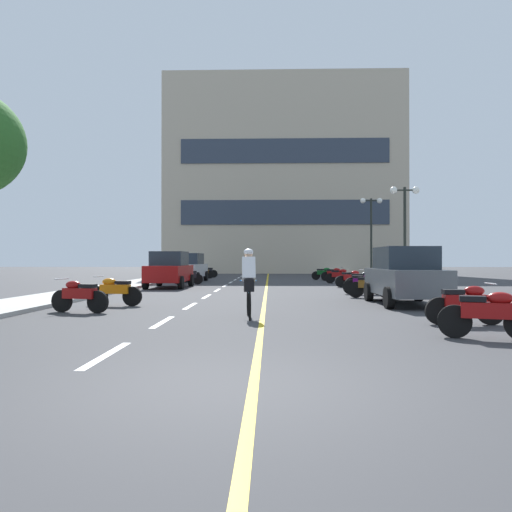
% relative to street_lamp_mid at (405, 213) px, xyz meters
% --- Properties ---
extents(ground_plane, '(140.00, 140.00, 0.00)m').
position_rel_street_lamp_mid_xyz_m(ground_plane, '(-7.12, 1.01, -3.74)').
color(ground_plane, '#38383A').
extents(curb_left, '(2.40, 72.00, 0.12)m').
position_rel_street_lamp_mid_xyz_m(curb_left, '(-14.32, 4.01, -3.68)').
color(curb_left, '#A8A8A3').
rests_on(curb_left, ground).
extents(curb_right, '(2.40, 72.00, 0.12)m').
position_rel_street_lamp_mid_xyz_m(curb_right, '(0.08, 4.01, -3.68)').
color(curb_right, '#A8A8A3').
rests_on(curb_right, ground).
extents(lane_dash_0, '(0.14, 2.20, 0.01)m').
position_rel_street_lamp_mid_xyz_m(lane_dash_0, '(-9.12, -17.99, -3.74)').
color(lane_dash_0, silver).
rests_on(lane_dash_0, ground).
extents(lane_dash_1, '(0.14, 2.20, 0.01)m').
position_rel_street_lamp_mid_xyz_m(lane_dash_1, '(-9.12, -13.99, -3.74)').
color(lane_dash_1, silver).
rests_on(lane_dash_1, ground).
extents(lane_dash_2, '(0.14, 2.20, 0.01)m').
position_rel_street_lamp_mid_xyz_m(lane_dash_2, '(-9.12, -9.99, -3.74)').
color(lane_dash_2, silver).
rests_on(lane_dash_2, ground).
extents(lane_dash_3, '(0.14, 2.20, 0.01)m').
position_rel_street_lamp_mid_xyz_m(lane_dash_3, '(-9.12, -5.99, -3.74)').
color(lane_dash_3, silver).
rests_on(lane_dash_3, ground).
extents(lane_dash_4, '(0.14, 2.20, 0.01)m').
position_rel_street_lamp_mid_xyz_m(lane_dash_4, '(-9.12, -1.99, -3.74)').
color(lane_dash_4, silver).
rests_on(lane_dash_4, ground).
extents(lane_dash_5, '(0.14, 2.20, 0.01)m').
position_rel_street_lamp_mid_xyz_m(lane_dash_5, '(-9.12, 2.01, -3.74)').
color(lane_dash_5, silver).
rests_on(lane_dash_5, ground).
extents(lane_dash_6, '(0.14, 2.20, 0.01)m').
position_rel_street_lamp_mid_xyz_m(lane_dash_6, '(-9.12, 6.01, -3.74)').
color(lane_dash_6, silver).
rests_on(lane_dash_6, ground).
extents(lane_dash_7, '(0.14, 2.20, 0.01)m').
position_rel_street_lamp_mid_xyz_m(lane_dash_7, '(-9.12, 10.01, -3.74)').
color(lane_dash_7, silver).
rests_on(lane_dash_7, ground).
extents(lane_dash_8, '(0.14, 2.20, 0.01)m').
position_rel_street_lamp_mid_xyz_m(lane_dash_8, '(-9.12, 14.01, -3.74)').
color(lane_dash_8, silver).
rests_on(lane_dash_8, ground).
extents(lane_dash_9, '(0.14, 2.20, 0.01)m').
position_rel_street_lamp_mid_xyz_m(lane_dash_9, '(-9.12, 18.01, -3.74)').
color(lane_dash_9, silver).
rests_on(lane_dash_9, ground).
extents(lane_dash_10, '(0.14, 2.20, 0.01)m').
position_rel_street_lamp_mid_xyz_m(lane_dash_10, '(-9.12, 22.01, -3.74)').
color(lane_dash_10, silver).
rests_on(lane_dash_10, ground).
extents(lane_dash_11, '(0.14, 2.20, 0.01)m').
position_rel_street_lamp_mid_xyz_m(lane_dash_11, '(-9.12, 26.01, -3.74)').
color(lane_dash_11, silver).
rests_on(lane_dash_11, ground).
extents(centre_line_yellow, '(0.12, 66.00, 0.01)m').
position_rel_street_lamp_mid_xyz_m(centre_line_yellow, '(-6.87, 4.01, -3.74)').
color(centre_line_yellow, gold).
rests_on(centre_line_yellow, ground).
extents(office_building, '(24.48, 6.65, 20.26)m').
position_rel_street_lamp_mid_xyz_m(office_building, '(-5.25, 28.28, 6.39)').
color(office_building, '#BCAD93').
rests_on(office_building, ground).
extents(street_lamp_mid, '(1.46, 0.36, 4.92)m').
position_rel_street_lamp_mid_xyz_m(street_lamp_mid, '(0.00, 0.00, 0.00)').
color(street_lamp_mid, black).
rests_on(street_lamp_mid, curb_right).
extents(street_lamp_far, '(1.46, 0.36, 5.38)m').
position_rel_street_lamp_mid_xyz_m(street_lamp_far, '(0.03, 8.57, 0.29)').
color(street_lamp_far, black).
rests_on(street_lamp_far, curb_right).
extents(parked_car_near, '(1.98, 4.23, 1.82)m').
position_rel_street_lamp_mid_xyz_m(parked_car_near, '(-2.43, -9.29, -2.82)').
color(parked_car_near, black).
rests_on(parked_car_near, ground).
extents(parked_car_mid, '(1.99, 4.23, 1.82)m').
position_rel_street_lamp_mid_xyz_m(parked_car_mid, '(-11.74, 0.07, -2.82)').
color(parked_car_mid, black).
rests_on(parked_car_mid, ground).
extents(parked_car_far, '(2.13, 4.30, 1.82)m').
position_rel_street_lamp_mid_xyz_m(parked_car_far, '(-11.91, 7.23, -2.82)').
color(parked_car_far, black).
rests_on(parked_car_far, ground).
extents(motorcycle_0, '(1.65, 0.76, 0.92)m').
position_rel_street_lamp_mid_xyz_m(motorcycle_0, '(-2.80, -16.35, -3.27)').
color(motorcycle_0, black).
rests_on(motorcycle_0, ground).
extents(motorcycle_1, '(1.70, 0.60, 0.92)m').
position_rel_street_lamp_mid_xyz_m(motorcycle_1, '(-2.44, -14.32, -3.27)').
color(motorcycle_1, black).
rests_on(motorcycle_1, ground).
extents(motorcycle_2, '(1.67, 0.68, 0.92)m').
position_rel_street_lamp_mid_xyz_m(motorcycle_2, '(-11.78, -12.01, -3.27)').
color(motorcycle_2, black).
rests_on(motorcycle_2, ground).
extents(motorcycle_3, '(1.70, 0.60, 0.92)m').
position_rel_street_lamp_mid_xyz_m(motorcycle_3, '(-11.43, -10.03, -3.27)').
color(motorcycle_3, black).
rests_on(motorcycle_3, ground).
extents(motorcycle_4, '(1.66, 0.74, 0.92)m').
position_rel_street_lamp_mid_xyz_m(motorcycle_4, '(-2.96, -6.65, -3.27)').
color(motorcycle_4, black).
rests_on(motorcycle_4, ground).
extents(motorcycle_5, '(1.70, 0.60, 0.92)m').
position_rel_street_lamp_mid_xyz_m(motorcycle_5, '(-2.86, -4.74, -3.27)').
color(motorcycle_5, black).
rests_on(motorcycle_5, ground).
extents(motorcycle_6, '(1.66, 0.72, 0.92)m').
position_rel_street_lamp_mid_xyz_m(motorcycle_6, '(-2.47, -2.04, -3.27)').
color(motorcycle_6, black).
rests_on(motorcycle_6, ground).
extents(motorcycle_7, '(1.69, 0.63, 0.92)m').
position_rel_street_lamp_mid_xyz_m(motorcycle_7, '(-2.54, 0.60, -3.27)').
color(motorcycle_7, black).
rests_on(motorcycle_7, ground).
extents(motorcycle_8, '(1.63, 0.81, 0.92)m').
position_rel_street_lamp_mid_xyz_m(motorcycle_8, '(-11.33, 3.28, -3.27)').
color(motorcycle_8, black).
rests_on(motorcycle_8, ground).
extents(motorcycle_9, '(1.70, 0.60, 0.92)m').
position_rel_street_lamp_mid_xyz_m(motorcycle_9, '(-2.56, 4.89, -3.27)').
color(motorcycle_9, black).
rests_on(motorcycle_9, ground).
extents(motorcycle_10, '(1.70, 0.60, 0.92)m').
position_rel_street_lamp_mid_xyz_m(motorcycle_10, '(-2.47, 8.36, -3.27)').
color(motorcycle_10, black).
rests_on(motorcycle_10, ground).
extents(motorcycle_11, '(1.66, 0.73, 0.92)m').
position_rel_street_lamp_mid_xyz_m(motorcycle_11, '(-2.96, 9.84, -3.27)').
color(motorcycle_11, black).
rests_on(motorcycle_11, ground).
extents(motorcycle_12, '(1.70, 0.60, 0.92)m').
position_rel_street_lamp_mid_xyz_m(motorcycle_12, '(-11.72, 12.56, -3.27)').
color(motorcycle_12, black).
rests_on(motorcycle_12, ground).
extents(motorcycle_13, '(1.70, 0.60, 0.92)m').
position_rel_street_lamp_mid_xyz_m(motorcycle_13, '(-11.64, 14.25, -3.27)').
color(motorcycle_13, black).
rests_on(motorcycle_13, ground).
extents(cyclist_rider, '(0.42, 1.77, 1.71)m').
position_rel_street_lamp_mid_xyz_m(cyclist_rider, '(-7.20, -13.06, -2.85)').
color(cyclist_rider, black).
rests_on(cyclist_rider, ground).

